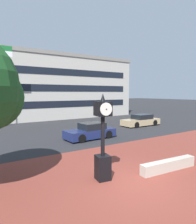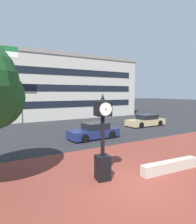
{
  "view_description": "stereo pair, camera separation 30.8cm",
  "coord_description": "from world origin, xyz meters",
  "px_view_note": "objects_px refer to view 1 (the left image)",
  "views": [
    {
      "loc": [
        -5.63,
        -5.88,
        3.68
      ],
      "look_at": [
        -0.93,
        1.29,
        2.88
      ],
      "focal_mm": 32.68,
      "sensor_mm": 36.0,
      "label": 1
    },
    {
      "loc": [
        -5.37,
        -6.04,
        3.68
      ],
      "look_at": [
        -0.93,
        1.29,
        2.88
      ],
      "focal_mm": 32.68,
      "sensor_mm": 36.0,
      "label": 2
    }
  ],
  "objects_px": {
    "street_clock": "(103,142)",
    "civic_building": "(43,87)",
    "car_street_far": "(141,121)",
    "car_street_mid": "(90,132)"
  },
  "relations": [
    {
      "from": "car_street_mid",
      "to": "car_street_far",
      "type": "relative_size",
      "value": 0.92
    },
    {
      "from": "car_street_mid",
      "to": "civic_building",
      "type": "xyz_separation_m",
      "value": [
        1.82,
        17.28,
        4.03
      ]
    },
    {
      "from": "car_street_far",
      "to": "civic_building",
      "type": "bearing_deg",
      "value": 23.18
    },
    {
      "from": "car_street_mid",
      "to": "car_street_far",
      "type": "distance_m",
      "value": 8.51
    },
    {
      "from": "street_clock",
      "to": "civic_building",
      "type": "height_order",
      "value": "civic_building"
    },
    {
      "from": "street_clock",
      "to": "car_street_far",
      "type": "relative_size",
      "value": 0.8
    },
    {
      "from": "car_street_far",
      "to": "civic_building",
      "type": "distance_m",
      "value": 16.61
    },
    {
      "from": "street_clock",
      "to": "civic_building",
      "type": "relative_size",
      "value": 0.14
    },
    {
      "from": "street_clock",
      "to": "civic_building",
      "type": "xyz_separation_m",
      "value": [
        5.45,
        24.3,
        2.96
      ]
    },
    {
      "from": "civic_building",
      "to": "car_street_far",
      "type": "bearing_deg",
      "value": -66.87
    }
  ]
}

